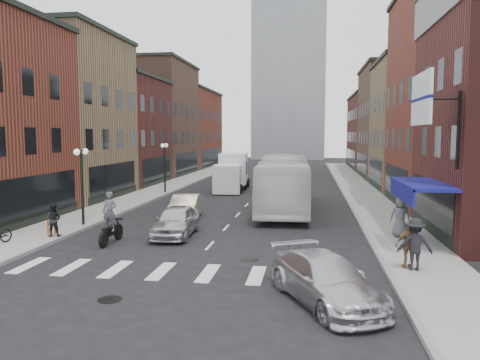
# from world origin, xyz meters

# --- Properties ---
(ground) EXTENTS (160.00, 160.00, 0.00)m
(ground) POSITION_xyz_m (0.00, 0.00, 0.00)
(ground) COLOR black
(ground) RESTS_ON ground
(sidewalk_left) EXTENTS (3.00, 74.00, 0.15)m
(sidewalk_left) POSITION_xyz_m (-8.50, 22.00, 0.07)
(sidewalk_left) COLOR gray
(sidewalk_left) RESTS_ON ground
(sidewalk_right) EXTENTS (3.00, 74.00, 0.15)m
(sidewalk_right) POSITION_xyz_m (8.50, 22.00, 0.07)
(sidewalk_right) COLOR gray
(sidewalk_right) RESTS_ON ground
(curb_left) EXTENTS (0.20, 74.00, 0.16)m
(curb_left) POSITION_xyz_m (-7.00, 22.00, 0.00)
(curb_left) COLOR gray
(curb_left) RESTS_ON ground
(curb_right) EXTENTS (0.20, 74.00, 0.16)m
(curb_right) POSITION_xyz_m (7.00, 22.00, 0.00)
(curb_right) COLOR gray
(curb_right) RESTS_ON ground
(crosswalk_stripes) EXTENTS (12.00, 2.20, 0.01)m
(crosswalk_stripes) POSITION_xyz_m (0.00, -3.00, 0.00)
(crosswalk_stripes) COLOR silver
(crosswalk_stripes) RESTS_ON ground
(bldg_left_mid_a) EXTENTS (10.30, 10.20, 12.30)m
(bldg_left_mid_a) POSITION_xyz_m (-14.99, 14.00, 6.15)
(bldg_left_mid_a) COLOR olive
(bldg_left_mid_a) RESTS_ON ground
(bldg_left_mid_b) EXTENTS (10.30, 10.20, 10.30)m
(bldg_left_mid_b) POSITION_xyz_m (-14.99, 24.00, 5.15)
(bldg_left_mid_b) COLOR #4A1C1A
(bldg_left_mid_b) RESTS_ON ground
(bldg_left_far_a) EXTENTS (10.30, 12.20, 13.30)m
(bldg_left_far_a) POSITION_xyz_m (-14.99, 35.00, 6.65)
(bldg_left_far_a) COLOR brown
(bldg_left_far_a) RESTS_ON ground
(bldg_left_far_b) EXTENTS (10.30, 16.20, 11.30)m
(bldg_left_far_b) POSITION_xyz_m (-14.99, 49.00, 5.65)
(bldg_left_far_b) COLOR brown
(bldg_left_far_b) RESTS_ON ground
(bldg_right_mid_a) EXTENTS (10.30, 10.20, 14.30)m
(bldg_right_mid_a) POSITION_xyz_m (15.00, 14.00, 7.15)
(bldg_right_mid_a) COLOR brown
(bldg_right_mid_a) RESTS_ON ground
(bldg_right_mid_b) EXTENTS (10.30, 10.20, 11.30)m
(bldg_right_mid_b) POSITION_xyz_m (14.99, 24.00, 5.65)
(bldg_right_mid_b) COLOR olive
(bldg_right_mid_b) RESTS_ON ground
(bldg_right_far_a) EXTENTS (10.30, 12.20, 12.30)m
(bldg_right_far_a) POSITION_xyz_m (14.99, 35.00, 6.15)
(bldg_right_far_a) COLOR brown
(bldg_right_far_a) RESTS_ON ground
(bldg_right_far_b) EXTENTS (10.30, 16.20, 10.30)m
(bldg_right_far_b) POSITION_xyz_m (14.99, 49.00, 5.15)
(bldg_right_far_b) COLOR #4A1C1A
(bldg_right_far_b) RESTS_ON ground
(awning_blue) EXTENTS (1.80, 5.00, 0.78)m
(awning_blue) POSITION_xyz_m (8.93, 2.50, 2.63)
(awning_blue) COLOR navy
(awning_blue) RESTS_ON ground
(billboard_sign) EXTENTS (1.52, 3.00, 3.70)m
(billboard_sign) POSITION_xyz_m (8.59, 0.50, 6.13)
(billboard_sign) COLOR black
(billboard_sign) RESTS_ON ground
(distant_tower) EXTENTS (14.00, 14.00, 50.00)m
(distant_tower) POSITION_xyz_m (0.00, 78.00, 25.00)
(distant_tower) COLOR #9399A0
(distant_tower) RESTS_ON ground
(streetlamp_near) EXTENTS (0.32, 1.22, 4.11)m
(streetlamp_near) POSITION_xyz_m (-7.40, 4.00, 2.91)
(streetlamp_near) COLOR black
(streetlamp_near) RESTS_ON ground
(streetlamp_far) EXTENTS (0.32, 1.22, 4.11)m
(streetlamp_far) POSITION_xyz_m (-7.40, 18.00, 2.91)
(streetlamp_far) COLOR black
(streetlamp_far) RESTS_ON ground
(bike_rack) EXTENTS (0.08, 0.68, 0.80)m
(bike_rack) POSITION_xyz_m (-7.60, 1.30, 0.55)
(bike_rack) COLOR #D8590C
(bike_rack) RESTS_ON sidewalk_left
(box_truck) EXTENTS (2.68, 7.54, 3.21)m
(box_truck) POSITION_xyz_m (-2.38, 21.17, 1.59)
(box_truck) COLOR white
(box_truck) RESTS_ON ground
(motorcycle_rider) EXTENTS (0.65, 2.29, 2.33)m
(motorcycle_rider) POSITION_xyz_m (-4.44, 0.73, 1.09)
(motorcycle_rider) COLOR black
(motorcycle_rider) RESTS_ON ground
(transit_bus) EXTENTS (3.39, 12.80, 3.54)m
(transit_bus) POSITION_xyz_m (2.66, 11.35, 1.77)
(transit_bus) COLOR silver
(transit_bus) RESTS_ON ground
(sedan_left_near) EXTENTS (1.91, 4.37, 1.47)m
(sedan_left_near) POSITION_xyz_m (-2.01, 2.67, 0.73)
(sedan_left_near) COLOR silver
(sedan_left_near) RESTS_ON ground
(sedan_left_far) EXTENTS (1.86, 4.36, 1.40)m
(sedan_left_far) POSITION_xyz_m (-2.72, 7.03, 0.70)
(sedan_left_far) COLOR beige
(sedan_left_far) RESTS_ON ground
(curb_car) EXTENTS (3.83, 5.08, 1.37)m
(curb_car) POSITION_xyz_m (4.78, -5.31, 0.68)
(curb_car) COLOR silver
(curb_car) RESTS_ON ground
(ped_left_solo) EXTENTS (0.83, 0.57, 1.55)m
(ped_left_solo) POSITION_xyz_m (-7.40, 1.12, 0.93)
(ped_left_solo) COLOR black
(ped_left_solo) RESTS_ON sidewalk_left
(ped_right_a) EXTENTS (1.22, 0.70, 1.81)m
(ped_right_a) POSITION_xyz_m (7.91, -2.02, 1.05)
(ped_right_a) COLOR black
(ped_right_a) RESTS_ON sidewalk_right
(ped_right_b) EXTENTS (1.07, 0.71, 1.66)m
(ped_right_b) POSITION_xyz_m (7.75, -1.81, 0.98)
(ped_right_b) COLOR brown
(ped_right_b) RESTS_ON sidewalk_right
(ped_right_c) EXTENTS (1.03, 0.79, 1.87)m
(ped_right_c) POSITION_xyz_m (8.39, 3.33, 1.08)
(ped_right_c) COLOR #505357
(ped_right_c) RESTS_ON sidewalk_right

